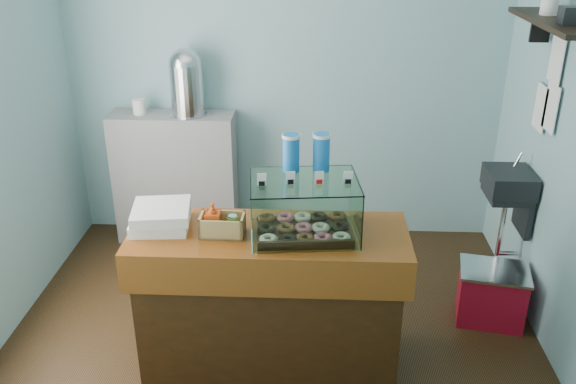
{
  "coord_description": "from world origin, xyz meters",
  "views": [
    {
      "loc": [
        0.25,
        -3.31,
        2.55
      ],
      "look_at": [
        0.1,
        -0.15,
        1.11
      ],
      "focal_mm": 38.0,
      "sensor_mm": 36.0,
      "label": 1
    }
  ],
  "objects_px": {
    "red_cooler": "(491,294)",
    "coffee_urn": "(187,80)",
    "display_case": "(304,204)",
    "counter": "(270,298)"
  },
  "relations": [
    {
      "from": "coffee_urn",
      "to": "red_cooler",
      "type": "distance_m",
      "value": 2.74
    },
    {
      "from": "red_cooler",
      "to": "coffee_urn",
      "type": "bearing_deg",
      "value": 165.09
    },
    {
      "from": "counter",
      "to": "red_cooler",
      "type": "xyz_separation_m",
      "value": [
        1.47,
        0.49,
        -0.26
      ]
    },
    {
      "from": "counter",
      "to": "display_case",
      "type": "distance_m",
      "value": 0.65
    },
    {
      "from": "coffee_urn",
      "to": "red_cooler",
      "type": "bearing_deg",
      "value": -25.91
    },
    {
      "from": "display_case",
      "to": "coffee_urn",
      "type": "height_order",
      "value": "coffee_urn"
    },
    {
      "from": "counter",
      "to": "red_cooler",
      "type": "bearing_deg",
      "value": 18.24
    },
    {
      "from": "counter",
      "to": "coffee_urn",
      "type": "height_order",
      "value": "coffee_urn"
    },
    {
      "from": "counter",
      "to": "display_case",
      "type": "bearing_deg",
      "value": 9.82
    },
    {
      "from": "red_cooler",
      "to": "counter",
      "type": "bearing_deg",
      "value": -150.76
    }
  ]
}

